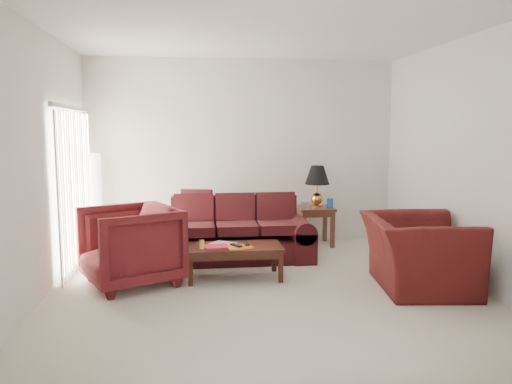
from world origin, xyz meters
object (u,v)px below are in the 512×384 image
Objects in this scene: floor_lamp at (95,202)px; armchair_left at (130,246)px; end_table at (315,226)px; armchair_right at (418,253)px; coffee_table at (234,262)px; sofa at (236,230)px.

armchair_left is at bearing -67.89° from floor_lamp.
floor_lamp reaches higher than end_table.
end_table is 2.43m from armchair_right.
armchair_left reaches higher than coffee_table.
coffee_table is at bearing -131.05° from end_table.
end_table is 0.52× the size of coffee_table.
end_table is 0.48× the size of armchair_right.
floor_lamp is 1.98m from armchair_left.
end_table is at bearing 22.78° from armchair_right.
armchair_left reaches higher than sofa.
floor_lamp is 2.70m from coffee_table.
armchair_right reaches higher than coffee_table.
end_table is 0.59× the size of armchair_left.
armchair_left is at bearing -142.58° from sofa.
sofa is 1.68m from armchair_left.
armchair_left is 0.81× the size of armchair_right.
armchair_left is at bearing 174.74° from coffee_table.
sofa is at bearing -21.74° from floor_lamp.
sofa is 0.92m from coffee_table.
coffee_table is (2.00, -1.72, -0.56)m from floor_lamp.
coffee_table is at bearing -40.63° from floor_lamp.
floor_lamp is 1.45× the size of armchair_left.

